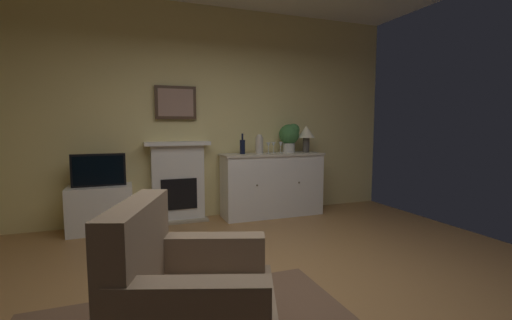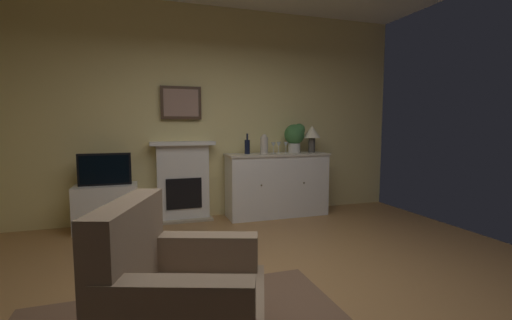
# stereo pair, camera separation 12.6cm
# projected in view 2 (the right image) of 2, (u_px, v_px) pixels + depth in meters

# --- Properties ---
(ground_plane) EXTENTS (5.85, 5.20, 0.10)m
(ground_plane) POSITION_uv_depth(u_px,v_px,m) (275.00, 303.00, 2.67)
(ground_plane) COLOR #9E7042
(ground_plane) RESTS_ON ground
(wall_rear) EXTENTS (5.85, 0.06, 2.97)m
(wall_rear) POSITION_uv_depth(u_px,v_px,m) (210.00, 114.00, 4.95)
(wall_rear) COLOR #EAD68C
(wall_rear) RESTS_ON ground_plane
(fireplace_unit) EXTENTS (0.87, 0.30, 1.10)m
(fireplace_unit) POSITION_uv_depth(u_px,v_px,m) (183.00, 181.00, 4.79)
(fireplace_unit) COLOR white
(fireplace_unit) RESTS_ON ground_plane
(framed_picture) EXTENTS (0.55, 0.04, 0.45)m
(framed_picture) POSITION_uv_depth(u_px,v_px,m) (181.00, 103.00, 4.73)
(framed_picture) COLOR #473323
(sideboard_cabinet) EXTENTS (1.49, 0.49, 0.91)m
(sideboard_cabinet) POSITION_uv_depth(u_px,v_px,m) (277.00, 184.00, 5.05)
(sideboard_cabinet) COLOR white
(sideboard_cabinet) RESTS_ON ground_plane
(table_lamp) EXTENTS (0.26, 0.26, 0.40)m
(table_lamp) POSITION_uv_depth(u_px,v_px,m) (312.00, 134.00, 5.15)
(table_lamp) COLOR #4C4742
(table_lamp) RESTS_ON sideboard_cabinet
(wine_bottle) EXTENTS (0.08, 0.08, 0.29)m
(wine_bottle) POSITION_uv_depth(u_px,v_px,m) (247.00, 146.00, 4.90)
(wine_bottle) COLOR black
(wine_bottle) RESTS_ON sideboard_cabinet
(wine_glass_left) EXTENTS (0.07, 0.07, 0.16)m
(wine_glass_left) POSITION_uv_depth(u_px,v_px,m) (273.00, 145.00, 4.93)
(wine_glass_left) COLOR silver
(wine_glass_left) RESTS_ON sideboard_cabinet
(wine_glass_center) EXTENTS (0.07, 0.07, 0.16)m
(wine_glass_center) POSITION_uv_depth(u_px,v_px,m) (279.00, 145.00, 5.04)
(wine_glass_center) COLOR silver
(wine_glass_center) RESTS_ON sideboard_cabinet
(wine_glass_right) EXTENTS (0.07, 0.07, 0.16)m
(wine_glass_right) POSITION_uv_depth(u_px,v_px,m) (286.00, 145.00, 5.06)
(wine_glass_right) COLOR silver
(wine_glass_right) RESTS_ON sideboard_cabinet
(vase_decorative) EXTENTS (0.11, 0.11, 0.28)m
(vase_decorative) POSITION_uv_depth(u_px,v_px,m) (264.00, 144.00, 4.87)
(vase_decorative) COLOR beige
(vase_decorative) RESTS_ON sideboard_cabinet
(tv_cabinet) EXTENTS (0.75, 0.42, 0.58)m
(tv_cabinet) POSITION_uv_depth(u_px,v_px,m) (107.00, 207.00, 4.36)
(tv_cabinet) COLOR white
(tv_cabinet) RESTS_ON ground_plane
(tv_set) EXTENTS (0.62, 0.07, 0.40)m
(tv_set) POSITION_uv_depth(u_px,v_px,m) (105.00, 169.00, 4.29)
(tv_set) COLOR black
(tv_set) RESTS_ON tv_cabinet
(potted_plant_small) EXTENTS (0.30, 0.30, 0.43)m
(potted_plant_small) POSITION_uv_depth(u_px,v_px,m) (295.00, 135.00, 5.11)
(potted_plant_small) COLOR beige
(potted_plant_small) RESTS_ON sideboard_cabinet
(armchair) EXTENTS (1.02, 0.99, 0.92)m
(armchair) POSITION_uv_depth(u_px,v_px,m) (178.00, 299.00, 1.87)
(armchair) COLOR #8C7259
(armchair) RESTS_ON ground_plane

